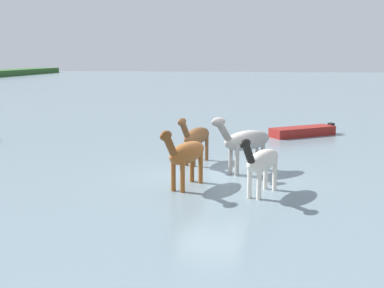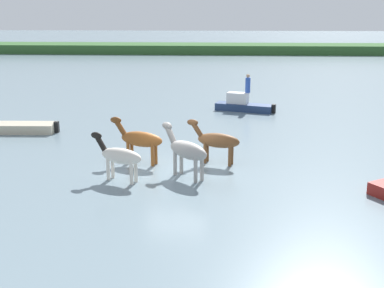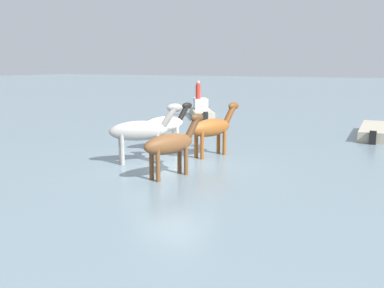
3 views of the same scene
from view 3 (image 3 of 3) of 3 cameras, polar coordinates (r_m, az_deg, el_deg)
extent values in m
plane|color=slate|center=(14.75, -2.42, -2.50)|extent=(215.69, 215.69, 0.00)
ellipsoid|color=brown|center=(15.53, 2.58, 2.25)|extent=(2.04, 1.24, 0.66)
cylinder|color=brown|center=(16.14, 3.65, 0.62)|extent=(0.14, 0.14, 1.09)
cylinder|color=brown|center=(15.92, 4.47, 0.47)|extent=(0.14, 0.14, 1.09)
cylinder|color=brown|center=(15.33, 0.58, 0.09)|extent=(0.14, 0.14, 1.09)
cylinder|color=brown|center=(15.10, 1.40, -0.07)|extent=(0.14, 0.14, 1.09)
cylinder|color=brown|center=(16.22, 5.21, 4.11)|extent=(0.64, 0.43, 0.72)
ellipsoid|color=brown|center=(16.34, 5.72, 5.20)|extent=(0.58, 0.40, 0.29)
ellipsoid|color=#9E9993|center=(14.58, -7.32, 1.82)|extent=(1.87, 1.90, 0.69)
cylinder|color=#9E9993|center=(14.96, -5.05, -0.12)|extent=(0.15, 0.15, 1.14)
cylinder|color=#9E9993|center=(14.64, -4.78, -0.36)|extent=(0.15, 0.15, 1.14)
cylinder|color=#9E9993|center=(14.75, -9.74, -0.39)|extent=(0.15, 0.15, 1.14)
cylinder|color=#9E9993|center=(14.43, -9.56, -0.63)|extent=(0.15, 0.15, 1.14)
cylinder|color=slate|center=(14.74, -3.18, 3.75)|extent=(0.61, 0.62, 0.76)
ellipsoid|color=slate|center=(14.76, -2.37, 4.97)|extent=(0.56, 0.57, 0.30)
ellipsoid|color=silver|center=(17.00, -3.85, 2.75)|extent=(1.89, 1.29, 0.62)
cylinder|color=silver|center=(17.51, -2.59, 1.32)|extent=(0.14, 0.14, 1.02)
cylinder|color=silver|center=(17.27, -2.03, 1.19)|extent=(0.14, 0.14, 1.02)
cylinder|color=silver|center=(16.91, -5.67, 0.94)|extent=(0.14, 0.14, 1.02)
cylinder|color=silver|center=(16.66, -5.13, 0.80)|extent=(0.14, 0.14, 1.02)
cylinder|color=black|center=(17.50, -1.19, 4.33)|extent=(0.60, 0.44, 0.68)
ellipsoid|color=black|center=(17.59, -0.68, 5.28)|extent=(0.55, 0.41, 0.27)
ellipsoid|color=brown|center=(12.59, -3.18, 0.01)|extent=(1.95, 1.14, 0.63)
cylinder|color=brown|center=(13.17, -1.73, -1.80)|extent=(0.14, 0.14, 1.04)
cylinder|color=brown|center=(12.95, -0.82, -2.01)|extent=(0.14, 0.14, 1.04)
cylinder|color=brown|center=(12.47, -5.57, -2.57)|extent=(0.14, 0.14, 1.04)
cylinder|color=brown|center=(12.24, -4.69, -2.81)|extent=(0.14, 0.14, 1.04)
cylinder|color=#50311A|center=(13.18, 0.09, 2.32)|extent=(0.61, 0.39, 0.69)
ellipsoid|color=#50311A|center=(13.28, 0.71, 3.62)|extent=(0.56, 0.37, 0.28)
cube|color=#B7AD93|center=(27.65, 1.29, 4.10)|extent=(4.32, 3.35, 0.63)
cube|color=silver|center=(28.10, 1.17, 5.57)|extent=(1.78, 1.56, 0.70)
cube|color=black|center=(25.40, 1.88, 3.67)|extent=(0.35, 0.36, 0.68)
cube|color=#B7AD93|center=(21.94, 23.75, 1.43)|extent=(4.51, 1.38, 0.63)
cube|color=black|center=(19.61, 23.52, 0.66)|extent=(0.25, 0.29, 0.68)
cylinder|color=red|center=(27.60, 0.84, 7.20)|extent=(0.32, 0.32, 0.95)
sphere|color=tan|center=(27.57, 0.85, 8.43)|extent=(0.24, 0.24, 0.24)
camera|label=1|loc=(28.88, 10.47, 11.84)|focal=42.90mm
camera|label=2|loc=(29.74, -42.78, 14.52)|focal=48.11mm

